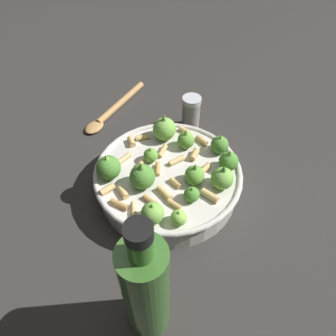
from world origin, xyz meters
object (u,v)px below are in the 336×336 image
object	(u,v)px
cooking_pan	(168,177)
olive_oil_bottle	(147,289)
wooden_spoon	(113,110)
pepper_shaker	(191,113)

from	to	relation	value
cooking_pan	olive_oil_bottle	distance (m)	0.25
cooking_pan	olive_oil_bottle	size ratio (longest dim) A/B	1.13
olive_oil_bottle	wooden_spoon	distance (m)	0.51
wooden_spoon	cooking_pan	bearing A→B (deg)	-54.29
cooking_pan	wooden_spoon	xyz separation A→B (m)	(-0.16, 0.23, -0.03)
cooking_pan	olive_oil_bottle	xyz separation A→B (m)	(0.00, -0.24, 0.07)
pepper_shaker	wooden_spoon	xyz separation A→B (m)	(-0.19, 0.03, -0.03)
pepper_shaker	olive_oil_bottle	xyz separation A→B (m)	(-0.03, -0.44, 0.06)
cooking_pan	olive_oil_bottle	world-z (taller)	olive_oil_bottle
olive_oil_bottle	wooden_spoon	xyz separation A→B (m)	(-0.16, 0.47, -0.10)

